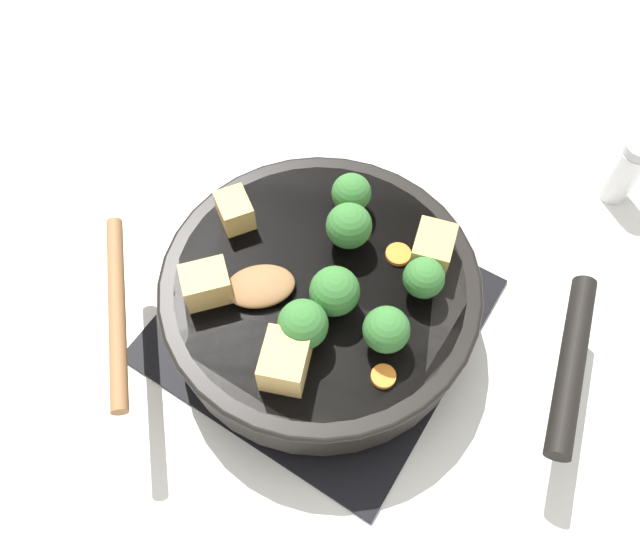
# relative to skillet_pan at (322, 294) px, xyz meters

# --- Properties ---
(ground_plane) EXTENTS (2.40, 2.40, 0.00)m
(ground_plane) POSITION_rel_skillet_pan_xyz_m (-0.00, 0.00, -0.06)
(ground_plane) COLOR silver
(front_burner_grate) EXTENTS (0.31, 0.31, 0.03)m
(front_burner_grate) POSITION_rel_skillet_pan_xyz_m (-0.00, 0.00, -0.05)
(front_burner_grate) COLOR black
(front_burner_grate) RESTS_ON ground_plane
(skillet_pan) EXTENTS (0.32, 0.44, 0.06)m
(skillet_pan) POSITION_rel_skillet_pan_xyz_m (0.00, 0.00, 0.00)
(skillet_pan) COLOR black
(skillet_pan) RESTS_ON front_burner_grate
(wooden_spoon) EXTENTS (0.21, 0.22, 0.02)m
(wooden_spoon) POSITION_rel_skillet_pan_xyz_m (-0.09, 0.10, 0.03)
(wooden_spoon) COLOR olive
(wooden_spoon) RESTS_ON skillet_pan
(tofu_cube_center_large) EXTENTS (0.05, 0.05, 0.03)m
(tofu_cube_center_large) POSITION_rel_skillet_pan_xyz_m (0.01, 0.12, 0.04)
(tofu_cube_center_large) COLOR tan
(tofu_cube_center_large) RESTS_ON skillet_pan
(tofu_cube_near_handle) EXTENTS (0.06, 0.06, 0.04)m
(tofu_cube_near_handle) POSITION_rel_skillet_pan_xyz_m (-0.07, 0.09, 0.04)
(tofu_cube_near_handle) COLOR tan
(tofu_cube_near_handle) RESTS_ON skillet_pan
(tofu_cube_east_chunk) EXTENTS (0.06, 0.05, 0.04)m
(tofu_cube_east_chunk) POSITION_rel_skillet_pan_xyz_m (-0.10, -0.02, 0.05)
(tofu_cube_east_chunk) COLOR tan
(tofu_cube_east_chunk) RESTS_ON skillet_pan
(tofu_cube_west_chunk) EXTENTS (0.05, 0.05, 0.04)m
(tofu_cube_west_chunk) POSITION_rel_skillet_pan_xyz_m (0.08, -0.08, 0.05)
(tofu_cube_west_chunk) COLOR tan
(tofu_cube_west_chunk) RESTS_ON skillet_pan
(broccoli_floret_near_spoon) EXTENTS (0.05, 0.05, 0.05)m
(broccoli_floret_near_spoon) POSITION_rel_skillet_pan_xyz_m (0.05, 0.00, 0.06)
(broccoli_floret_near_spoon) COLOR #709956
(broccoli_floret_near_spoon) RESTS_ON skillet_pan
(broccoli_floret_center_top) EXTENTS (0.04, 0.04, 0.05)m
(broccoli_floret_center_top) POSITION_rel_skillet_pan_xyz_m (0.09, 0.02, 0.05)
(broccoli_floret_center_top) COLOR #709956
(broccoli_floret_center_top) RESTS_ON skillet_pan
(broccoli_floret_east_rim) EXTENTS (0.04, 0.04, 0.05)m
(broccoli_floret_east_rim) POSITION_rel_skillet_pan_xyz_m (-0.03, -0.08, 0.05)
(broccoli_floret_east_rim) COLOR #709956
(broccoli_floret_east_rim) RESTS_ON skillet_pan
(broccoli_floret_west_rim) EXTENTS (0.05, 0.05, 0.05)m
(broccoli_floret_west_rim) POSITION_rel_skillet_pan_xyz_m (-0.06, -0.02, 0.06)
(broccoli_floret_west_rim) COLOR #709956
(broccoli_floret_west_rim) RESTS_ON skillet_pan
(broccoli_floret_north_edge) EXTENTS (0.04, 0.04, 0.05)m
(broccoli_floret_north_edge) POSITION_rel_skillet_pan_xyz_m (0.04, -0.09, 0.05)
(broccoli_floret_north_edge) COLOR #709956
(broccoli_floret_north_edge) RESTS_ON skillet_pan
(broccoli_floret_south_cluster) EXTENTS (0.05, 0.05, 0.05)m
(broccoli_floret_south_cluster) POSITION_rel_skillet_pan_xyz_m (-0.02, -0.02, 0.06)
(broccoli_floret_south_cluster) COLOR #709956
(broccoli_floret_south_cluster) RESTS_ON skillet_pan
(carrot_slice_orange_thin) EXTENTS (0.03, 0.03, 0.01)m
(carrot_slice_orange_thin) POSITION_rel_skillet_pan_xyz_m (0.07, -0.05, 0.03)
(carrot_slice_orange_thin) COLOR orange
(carrot_slice_orange_thin) RESTS_ON skillet_pan
(carrot_slice_near_center) EXTENTS (0.02, 0.02, 0.01)m
(carrot_slice_near_center) POSITION_rel_skillet_pan_xyz_m (-0.06, -0.10, 0.03)
(carrot_slice_near_center) COLOR orange
(carrot_slice_near_center) RESTS_ON skillet_pan
(salt_shaker) EXTENTS (0.04, 0.04, 0.09)m
(salt_shaker) POSITION_rel_skillet_pan_xyz_m (0.34, -0.21, -0.02)
(salt_shaker) COLOR white
(salt_shaker) RESTS_ON ground_plane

